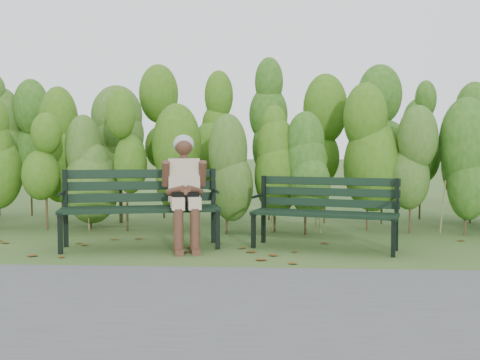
{
  "coord_description": "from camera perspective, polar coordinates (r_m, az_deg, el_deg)",
  "views": [
    {
      "loc": [
        0.37,
        -6.07,
        1.15
      ],
      "look_at": [
        0.0,
        0.35,
        0.75
      ],
      "focal_mm": 42.0,
      "sensor_mm": 36.0,
      "label": 1
    }
  ],
  "objects": [
    {
      "name": "hedge_band",
      "position": [
        7.94,
        0.64,
        4.34
      ],
      "size": [
        11.04,
        1.67,
        2.42
      ],
      "color": "#47381E",
      "rests_on": "ground"
    },
    {
      "name": "leaf_litter",
      "position": [
        6.02,
        -1.83,
        -7.42
      ],
      "size": [
        5.84,
        2.21,
        0.01
      ],
      "color": "brown",
      "rests_on": "ground"
    },
    {
      "name": "bench_left",
      "position": [
        6.44,
        -10.05,
        -2.15
      ],
      "size": [
        1.83,
        0.94,
        0.88
      ],
      "color": "black",
      "rests_on": "ground"
    },
    {
      "name": "bench_right",
      "position": [
        6.33,
        8.69,
        -2.68
      ],
      "size": [
        1.66,
        0.94,
        0.79
      ],
      "color": "black",
      "rests_on": "ground"
    },
    {
      "name": "footpath",
      "position": [
        4.05,
        -2.16,
        -12.86
      ],
      "size": [
        60.0,
        2.5,
        0.01
      ],
      "primitive_type": "cube",
      "color": "#474749",
      "rests_on": "ground"
    },
    {
      "name": "ground",
      "position": [
        6.19,
        -0.19,
        -7.15
      ],
      "size": [
        80.0,
        80.0,
        0.0
      ],
      "primitive_type": "plane",
      "color": "#375D28"
    },
    {
      "name": "seated_woman",
      "position": [
        6.26,
        -5.65,
        -0.43
      ],
      "size": [
        0.53,
        0.78,
        1.27
      ],
      "color": "beige",
      "rests_on": "ground"
    }
  ]
}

